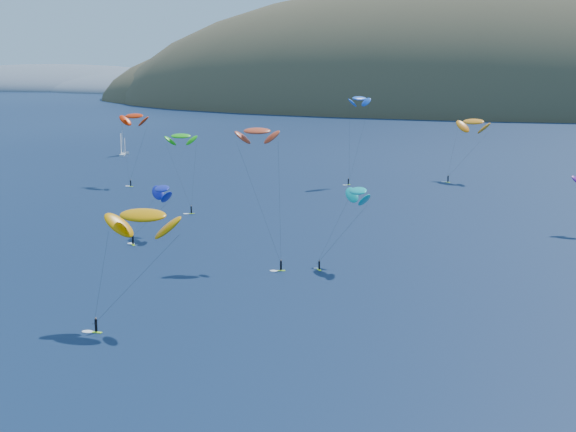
{
  "coord_description": "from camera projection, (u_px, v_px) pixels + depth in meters",
  "views": [
    {
      "loc": [
        50.55,
        -53.55,
        37.21
      ],
      "look_at": [
        9.88,
        80.0,
        9.0
      ],
      "focal_mm": 50.0,
      "sensor_mm": 36.0,
      "label": 1
    }
  ],
  "objects": [
    {
      "name": "kitesurfer_9",
      "position": [
        257.0,
        131.0,
        143.61
      ],
      "size": [
        11.48,
        10.22,
        25.85
      ],
      "rotation": [
        0.0,
        0.0,
        0.39
      ],
      "color": "#B1FF1C",
      "rests_on": "ground"
    },
    {
      "name": "island",
      "position": [
        517.0,
        121.0,
        590.2
      ],
      "size": [
        730.0,
        300.0,
        210.0
      ],
      "color": "#3D3526",
      "rests_on": "ground"
    },
    {
      "name": "kitesurfer_5",
      "position": [
        358.0,
        191.0,
        142.54
      ],
      "size": [
        9.72,
        11.28,
        15.57
      ],
      "rotation": [
        0.0,
        0.0,
        -0.95
      ],
      "color": "#B1FF1C",
      "rests_on": "ground"
    },
    {
      "name": "kitesurfer_10",
      "position": [
        162.0,
        189.0,
        165.39
      ],
      "size": [
        8.75,
        14.55,
        12.4
      ],
      "rotation": [
        0.0,
        0.0,
        -0.82
      ],
      "color": "#B1FF1C",
      "rests_on": "ground"
    },
    {
      "name": "kitesurfer_2",
      "position": [
        143.0,
        215.0,
        110.74
      ],
      "size": [
        10.8,
        9.37,
        18.32
      ],
      "rotation": [
        0.0,
        0.0,
        0.06
      ],
      "color": "#B1FF1C",
      "rests_on": "ground"
    },
    {
      "name": "kitesurfer_3",
      "position": [
        181.0,
        136.0,
        197.05
      ],
      "size": [
        11.15,
        12.72,
        19.61
      ],
      "rotation": [
        0.0,
        0.0,
        0.49
      ],
      "color": "#B1FF1C",
      "rests_on": "ground"
    },
    {
      "name": "kitesurfer_4",
      "position": [
        359.0,
        99.0,
        230.93
      ],
      "size": [
        7.43,
        8.72,
        26.91
      ],
      "rotation": [
        0.0,
        0.0,
        0.93
      ],
      "color": "#B1FF1C",
      "rests_on": "ground"
    },
    {
      "name": "headland",
      "position": [
        75.0,
        91.0,
        903.15
      ],
      "size": [
        460.0,
        250.0,
        60.0
      ],
      "color": "slate",
      "rests_on": "ground"
    },
    {
      "name": "sailboat",
      "position": [
        123.0,
        153.0,
        300.4
      ],
      "size": [
        7.9,
        7.3,
        9.43
      ],
      "rotation": [
        0.0,
        0.0,
        0.38
      ],
      "color": "silver",
      "rests_on": "ground"
    },
    {
      "name": "kitesurfer_1",
      "position": [
        134.0,
        116.0,
        231.27
      ],
      "size": [
        10.19,
        9.13,
        22.42
      ],
      "rotation": [
        0.0,
        0.0,
        -0.2
      ],
      "color": "#B1FF1C",
      "rests_on": "ground"
    },
    {
      "name": "kitesurfer_11",
      "position": [
        473.0,
        122.0,
        239.48
      ],
      "size": [
        12.99,
        14.02,
        20.61
      ],
      "rotation": [
        0.0,
        0.0,
        -0.57
      ],
      "color": "#B1FF1C",
      "rests_on": "ground"
    }
  ]
}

